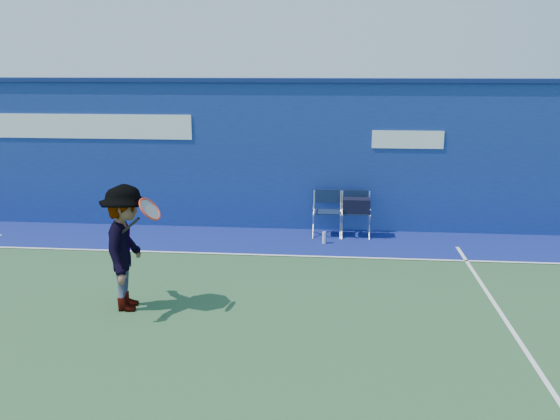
# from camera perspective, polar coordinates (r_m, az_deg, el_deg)

# --- Properties ---
(ground) EXTENTS (80.00, 80.00, 0.00)m
(ground) POSITION_cam_1_polar(r_m,az_deg,el_deg) (7.95, -11.25, -11.32)
(ground) COLOR #2C532E
(ground) RESTS_ON ground
(stadium_wall) EXTENTS (24.00, 0.50, 3.08)m
(stadium_wall) POSITION_cam_1_polar(r_m,az_deg,el_deg) (12.41, -4.84, 5.47)
(stadium_wall) COLOR navy
(stadium_wall) RESTS_ON ground
(out_of_bounds_strip) EXTENTS (24.00, 1.80, 0.01)m
(out_of_bounds_strip) POSITION_cam_1_polar(r_m,az_deg,el_deg) (11.68, -5.61, -2.85)
(out_of_bounds_strip) COLOR navy
(out_of_bounds_strip) RESTS_ON ground
(court_lines) EXTENTS (24.00, 12.00, 0.01)m
(court_lines) POSITION_cam_1_polar(r_m,az_deg,el_deg) (8.47, -10.10, -9.56)
(court_lines) COLOR white
(court_lines) RESTS_ON out_of_bounds_strip
(directors_chair_left) EXTENTS (0.54, 0.48, 0.90)m
(directors_chair_left) POSITION_cam_1_polar(r_m,az_deg,el_deg) (11.88, 4.54, -1.15)
(directors_chair_left) COLOR silver
(directors_chair_left) RESTS_ON ground
(directors_chair_right) EXTENTS (0.54, 0.48, 0.90)m
(directors_chair_right) POSITION_cam_1_polar(r_m,az_deg,el_deg) (11.85, 7.30, -0.79)
(directors_chair_right) COLOR silver
(directors_chair_right) RESTS_ON ground
(water_bottle) EXTENTS (0.07, 0.07, 0.23)m
(water_bottle) POSITION_cam_1_polar(r_m,az_deg,el_deg) (11.38, 4.27, -2.68)
(water_bottle) COLOR silver
(water_bottle) RESTS_ON ground
(tennis_player) EXTENTS (0.96, 1.22, 1.77)m
(tennis_player) POSITION_cam_1_polar(r_m,az_deg,el_deg) (8.45, -14.56, -3.54)
(tennis_player) COLOR #EA4738
(tennis_player) RESTS_ON ground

